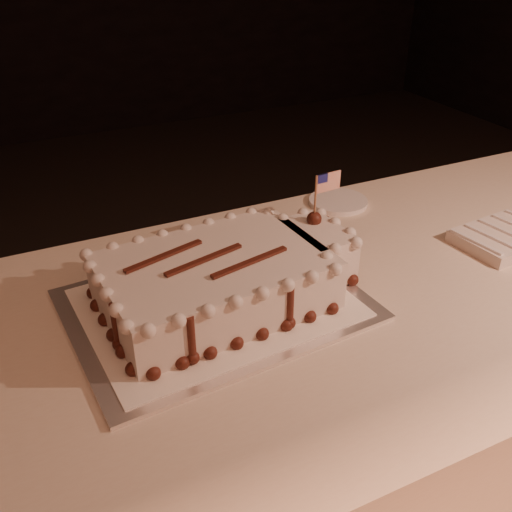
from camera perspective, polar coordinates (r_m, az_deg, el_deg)
name	(u,v)px	position (r m, az deg, el deg)	size (l,w,h in m)	color
banquet_table	(303,439)	(1.31, 4.70, -17.75)	(2.40, 0.80, 0.75)	beige
cake_board	(216,305)	(1.03, -4.03, -4.87)	(0.51, 0.38, 0.01)	white
doily	(216,302)	(1.03, -4.04, -4.65)	(0.45, 0.34, 0.00)	white
sheet_cake	(228,277)	(1.01, -2.77, -2.06)	(0.49, 0.30, 0.19)	silver
napkin_stack	(503,237)	(1.33, 23.47, 1.71)	(0.21, 0.16, 0.03)	silver
side_plate	(338,202)	(1.41, 8.22, 5.41)	(0.14, 0.14, 0.01)	white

